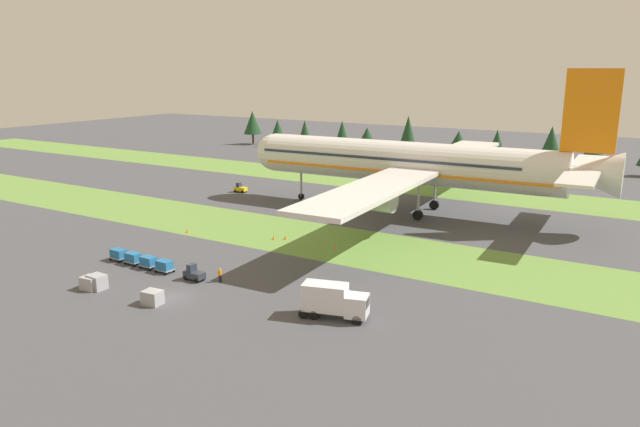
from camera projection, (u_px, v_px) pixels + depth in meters
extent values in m
plane|color=#47474C|center=(171.00, 297.00, 65.99)|extent=(400.00, 400.00, 0.00)
cube|color=olive|center=(306.00, 238.00, 89.19)|extent=(320.00, 16.89, 0.01)
cube|color=olive|center=(420.00, 187.00, 127.22)|extent=(320.00, 16.89, 0.01)
cylinder|color=silver|center=(405.00, 162.00, 103.13)|extent=(54.00, 9.56, 7.24)
sphere|color=silver|center=(275.00, 152.00, 115.67)|extent=(7.10, 7.10, 7.10)
cone|color=silver|center=(589.00, 173.00, 89.23)|extent=(9.46, 7.27, 6.88)
cube|color=orange|center=(404.00, 169.00, 103.43)|extent=(52.70, 9.65, 0.36)
cube|color=#283342|center=(387.00, 156.00, 104.44)|extent=(47.45, 9.35, 0.44)
cube|color=silver|center=(371.00, 190.00, 83.34)|extent=(10.07, 36.38, 0.65)
cylinder|color=#A3A3A8|center=(378.00, 198.00, 89.11)|extent=(5.41, 4.21, 3.98)
cube|color=silver|center=(458.00, 153.00, 120.20)|extent=(10.07, 36.38, 0.65)
cylinder|color=#A3A3A8|center=(443.00, 167.00, 116.76)|extent=(5.41, 4.21, 3.98)
cube|color=silver|center=(579.00, 179.00, 81.98)|extent=(5.33, 13.30, 0.46)
cube|color=silver|center=(590.00, 162.00, 96.84)|extent=(5.33, 13.30, 0.46)
cube|color=orange|center=(591.00, 111.00, 87.33)|extent=(7.69, 1.11, 12.32)
cylinder|color=#A3A3A8|center=(301.00, 178.00, 114.03)|extent=(0.44, 0.44, 7.19)
cylinder|color=black|center=(301.00, 196.00, 114.89)|extent=(1.22, 0.47, 1.20)
cylinder|color=#A3A3A8|center=(419.00, 195.00, 98.52)|extent=(0.44, 0.44, 6.94)
cylinder|color=black|center=(418.00, 215.00, 99.35)|extent=(1.72, 0.67, 1.70)
cylinder|color=#A3A3A8|center=(435.00, 186.00, 105.92)|extent=(0.44, 0.44, 6.94)
cylinder|color=black|center=(434.00, 205.00, 106.75)|extent=(1.72, 0.67, 1.70)
cube|color=#2D333D|center=(194.00, 275.00, 71.16)|extent=(2.64, 1.38, 0.77)
cube|color=#283342|center=(192.00, 268.00, 71.16)|extent=(0.73, 1.11, 0.90)
cylinder|color=black|center=(203.00, 278.00, 71.22)|extent=(0.61, 0.22, 0.60)
cylinder|color=black|center=(197.00, 281.00, 70.32)|extent=(0.61, 0.22, 0.60)
cylinder|color=black|center=(192.00, 275.00, 72.18)|extent=(0.61, 0.22, 0.60)
cylinder|color=black|center=(186.00, 278.00, 71.28)|extent=(0.61, 0.22, 0.60)
cube|color=#A3A3A8|center=(165.00, 269.00, 73.92)|extent=(2.24, 1.56, 0.10)
cube|color=#23669E|center=(164.00, 265.00, 73.77)|extent=(1.97, 1.38, 1.10)
cylinder|color=black|center=(174.00, 271.00, 74.09)|extent=(0.40, 0.13, 0.40)
cylinder|color=black|center=(165.00, 274.00, 72.96)|extent=(0.40, 0.13, 0.40)
cylinder|color=black|center=(164.00, 268.00, 74.97)|extent=(0.40, 0.13, 0.40)
cylinder|color=black|center=(156.00, 271.00, 73.84)|extent=(0.40, 0.13, 0.40)
cube|color=#A3A3A8|center=(149.00, 265.00, 75.45)|extent=(2.24, 1.56, 0.10)
cube|color=#23669E|center=(148.00, 261.00, 75.30)|extent=(1.97, 1.38, 1.10)
cylinder|color=black|center=(158.00, 266.00, 75.61)|extent=(0.40, 0.13, 0.40)
cylinder|color=black|center=(149.00, 269.00, 74.49)|extent=(0.40, 0.13, 0.40)
cylinder|color=black|center=(149.00, 264.00, 76.50)|extent=(0.40, 0.13, 0.40)
cylinder|color=black|center=(140.00, 267.00, 75.37)|extent=(0.40, 0.13, 0.40)
cube|color=#A3A3A8|center=(133.00, 261.00, 76.97)|extent=(2.24, 1.56, 0.10)
cube|color=#23669E|center=(133.00, 257.00, 76.83)|extent=(1.97, 1.38, 1.10)
cylinder|color=black|center=(142.00, 263.00, 77.14)|extent=(0.40, 0.13, 0.40)
cylinder|color=black|center=(134.00, 265.00, 76.02)|extent=(0.40, 0.13, 0.40)
cylinder|color=black|center=(134.00, 260.00, 78.03)|extent=(0.40, 0.13, 0.40)
cylinder|color=black|center=(125.00, 263.00, 76.90)|extent=(0.40, 0.13, 0.40)
cube|color=#A3A3A8|center=(119.00, 258.00, 78.50)|extent=(2.24, 1.56, 0.10)
cube|color=#23669E|center=(118.00, 253.00, 78.36)|extent=(1.97, 1.38, 1.10)
cylinder|color=black|center=(127.00, 259.00, 78.67)|extent=(0.40, 0.13, 0.40)
cylinder|color=black|center=(119.00, 262.00, 77.55)|extent=(0.40, 0.13, 0.40)
cylinder|color=black|center=(119.00, 257.00, 79.56)|extent=(0.40, 0.13, 0.40)
cylinder|color=black|center=(110.00, 259.00, 78.43)|extent=(0.40, 0.13, 0.40)
cube|color=silver|center=(357.00, 306.00, 59.59)|extent=(2.73, 2.80, 2.20)
cube|color=#283342|center=(367.00, 303.00, 59.20)|extent=(0.63, 2.02, 0.97)
cube|color=silver|center=(325.00, 297.00, 60.32)|extent=(4.95, 3.42, 2.80)
cylinder|color=black|center=(361.00, 312.00, 60.72)|extent=(1.01, 0.55, 0.96)
cylinder|color=black|center=(357.00, 320.00, 58.86)|extent=(1.01, 0.55, 0.96)
cylinder|color=black|center=(319.00, 308.00, 61.90)|extent=(1.01, 0.55, 0.96)
cylinder|color=black|center=(314.00, 315.00, 60.03)|extent=(1.01, 0.55, 0.96)
cylinder|color=black|center=(309.00, 307.00, 62.20)|extent=(1.01, 0.55, 0.96)
cylinder|color=black|center=(303.00, 314.00, 60.33)|extent=(1.01, 0.55, 0.96)
cube|color=yellow|center=(241.00, 189.00, 121.63)|extent=(2.65, 1.41, 0.77)
cube|color=#283342|center=(239.00, 185.00, 121.61)|extent=(0.75, 1.12, 0.90)
cylinder|color=black|center=(246.00, 191.00, 121.77)|extent=(0.61, 0.23, 0.60)
cylinder|color=black|center=(243.00, 192.00, 120.83)|extent=(0.61, 0.23, 0.60)
cylinder|color=black|center=(239.00, 190.00, 122.62)|extent=(0.61, 0.23, 0.60)
cylinder|color=black|center=(235.00, 191.00, 121.68)|extent=(0.61, 0.23, 0.60)
cylinder|color=black|center=(219.00, 279.00, 70.56)|extent=(0.18, 0.18, 0.85)
cylinder|color=black|center=(221.00, 278.00, 70.70)|extent=(0.18, 0.18, 0.85)
cylinder|color=orange|center=(220.00, 273.00, 70.45)|extent=(0.36, 0.36, 0.62)
sphere|color=tan|center=(220.00, 269.00, 70.34)|extent=(0.24, 0.24, 0.24)
cylinder|color=orange|center=(218.00, 273.00, 70.31)|extent=(0.10, 0.10, 0.58)
cylinder|color=orange|center=(221.00, 273.00, 70.61)|extent=(0.10, 0.10, 0.58)
cube|color=#A3A3A8|center=(90.00, 283.00, 68.20)|extent=(2.12, 1.75, 1.54)
cube|color=#A3A3A8|center=(97.00, 282.00, 68.31)|extent=(2.08, 1.70, 1.70)
cube|color=#A3A3A8|center=(153.00, 298.00, 63.85)|extent=(2.14, 1.78, 1.55)
cone|color=orange|center=(274.00, 238.00, 88.07)|extent=(0.44, 0.44, 0.59)
cone|color=orange|center=(285.00, 237.00, 88.28)|extent=(0.44, 0.44, 0.63)
cone|color=orange|center=(187.00, 231.00, 91.74)|extent=(0.44, 0.44, 0.57)
cone|color=orange|center=(335.00, 246.00, 83.95)|extent=(0.44, 0.44, 0.55)
cylinder|color=#4C3823|center=(253.00, 139.00, 198.02)|extent=(0.70, 0.70, 3.48)
cone|color=#1E4223|center=(253.00, 122.00, 196.70)|extent=(5.97, 5.97, 7.54)
cylinder|color=#4C3823|center=(278.00, 142.00, 191.40)|extent=(0.70, 0.70, 3.23)
cone|color=#1E4223|center=(278.00, 128.00, 190.36)|extent=(4.15, 4.15, 5.50)
cylinder|color=#4C3823|center=(305.00, 144.00, 186.98)|extent=(0.70, 0.70, 2.94)
cone|color=#1E4223|center=(305.00, 130.00, 185.90)|extent=(3.65, 3.65, 6.11)
cylinder|color=#4C3823|center=(342.00, 147.00, 176.49)|extent=(0.70, 0.70, 3.99)
cone|color=#1E4223|center=(342.00, 130.00, 175.33)|extent=(3.60, 3.60, 5.73)
cylinder|color=#4C3823|center=(367.00, 151.00, 171.75)|extent=(0.70, 0.70, 2.96)
cone|color=#1E4223|center=(367.00, 137.00, 170.76)|extent=(5.48, 5.48, 5.28)
cylinder|color=#4C3823|center=(407.00, 151.00, 168.17)|extent=(0.70, 0.70, 3.69)
cone|color=#1E4223|center=(408.00, 130.00, 166.75)|extent=(4.53, 4.53, 8.18)
cylinder|color=#4C3823|center=(458.00, 158.00, 159.16)|extent=(0.70, 0.70, 2.73)
cone|color=#1E4223|center=(458.00, 142.00, 158.15)|extent=(6.24, 6.24, 5.80)
cylinder|color=#4C3823|center=(496.00, 161.00, 153.35)|extent=(0.70, 0.70, 2.82)
cone|color=#1E4223|center=(497.00, 143.00, 152.21)|extent=(4.42, 4.42, 6.75)
cylinder|color=#4C3823|center=(549.00, 163.00, 147.53)|extent=(0.70, 0.70, 3.59)
cone|color=#1E4223|center=(551.00, 141.00, 146.22)|extent=(4.97, 4.97, 7.38)
cylinder|color=#4C3823|center=(592.00, 166.00, 144.94)|extent=(0.70, 0.70, 2.84)
cone|color=#1E4223|center=(594.00, 146.00, 143.76)|extent=(5.43, 5.43, 7.08)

